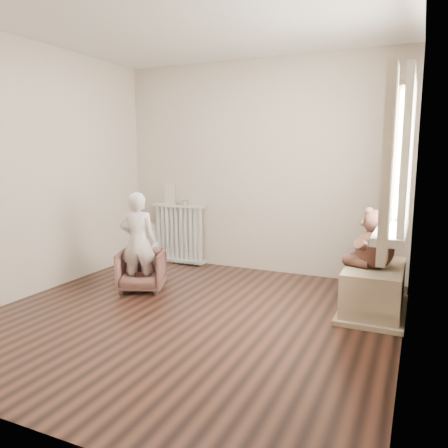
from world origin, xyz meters
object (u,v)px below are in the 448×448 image
at_px(radiator, 179,235).
at_px(toy_vanity, 148,240).
at_px(teddy_bear, 375,243).
at_px(plush_cat, 394,209).
at_px(toy_bench, 374,291).
at_px(armchair, 142,270).
at_px(child, 138,241).

xyz_separation_m(radiator, toy_vanity, (-0.48, -0.03, -0.11)).
distance_m(teddy_bear, plush_cat, 0.37).
distance_m(radiator, toy_bench, 2.74).
distance_m(armchair, child, 0.33).
xyz_separation_m(toy_vanity, plush_cat, (3.21, -0.98, 0.72)).
bearing_deg(child, toy_vanity, -82.35).
bearing_deg(armchair, radiator, 78.44).
bearing_deg(child, radiator, -101.98).
relative_size(toy_vanity, child, 0.49).
xyz_separation_m(radiator, plush_cat, (2.73, -1.01, 0.61)).
relative_size(radiator, toy_vanity, 1.54).
distance_m(armchair, teddy_bear, 2.41).
distance_m(toy_bench, teddy_bear, 0.48).
bearing_deg(toy_vanity, toy_bench, -14.91).
height_order(radiator, teddy_bear, teddy_bear).
xyz_separation_m(armchair, plush_cat, (2.50, 0.19, 0.78)).
xyz_separation_m(armchair, toy_bench, (2.36, 0.35, -0.02)).
height_order(armchair, child, child).
xyz_separation_m(radiator, toy_bench, (2.59, -0.85, -0.19)).
distance_m(toy_bench, plush_cat, 0.83).
height_order(toy_vanity, toy_bench, toy_vanity).
bearing_deg(armchair, toy_vanity, 98.70).
bearing_deg(child, teddy_bear, 165.23).
xyz_separation_m(toy_vanity, toy_bench, (3.07, -0.82, -0.08)).
xyz_separation_m(child, plush_cat, (2.50, 0.24, 0.45)).
height_order(radiator, child, child).
distance_m(toy_vanity, armchair, 1.37).
xyz_separation_m(armchair, teddy_bear, (2.36, 0.27, 0.45)).
bearing_deg(radiator, toy_vanity, -176.40).
distance_m(toy_vanity, plush_cat, 3.43).
xyz_separation_m(toy_vanity, teddy_bear, (3.06, -0.90, 0.40)).
height_order(radiator, plush_cat, plush_cat).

